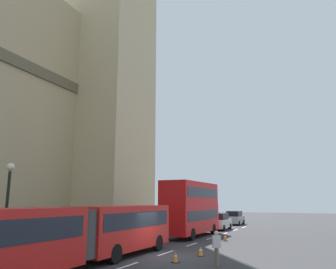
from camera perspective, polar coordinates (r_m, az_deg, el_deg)
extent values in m
plane|color=#333335|center=(20.80, -1.72, -20.29)|extent=(160.00, 160.00, 0.00)
cube|color=silver|center=(17.75, -7.20, -21.72)|extent=(2.20, 0.16, 0.01)
cube|color=silver|center=(21.75, -0.39, -19.89)|extent=(2.20, 0.16, 0.01)
cube|color=silver|center=(25.95, 4.17, -18.50)|extent=(2.20, 0.16, 0.01)
cube|color=silver|center=(30.26, 7.40, -17.43)|extent=(2.20, 0.16, 0.01)
cube|color=silver|center=(34.65, 9.79, -16.59)|extent=(2.20, 0.16, 0.01)
cube|color=silver|center=(39.09, 11.62, -15.93)|extent=(2.20, 0.16, 0.01)
cube|color=silver|center=(43.56, 13.08, -15.39)|extent=(2.20, 0.16, 0.01)
cube|color=#C6B284|center=(49.01, -10.12, 17.41)|extent=(9.74, 9.74, 53.46)
cube|color=red|center=(20.82, -7.95, -15.60)|extent=(8.03, 2.50, 2.50)
cube|color=#1E232D|center=(20.79, -7.91, -14.37)|extent=(7.39, 2.54, 0.90)
cylinder|color=#3F3F3F|center=(17.23, -16.30, -16.15)|extent=(2.38, 2.38, 2.25)
cylinder|color=black|center=(22.61, -1.80, -18.30)|extent=(1.00, 0.30, 1.00)
cylinder|color=black|center=(18.33, -9.21, -19.76)|extent=(1.00, 0.30, 1.00)
cube|color=red|center=(31.42, 4.11, -14.35)|extent=(9.19, 2.50, 2.40)
cube|color=#1E232D|center=(31.41, 4.10, -13.71)|extent=(8.27, 2.54, 0.84)
cube|color=red|center=(31.39, 4.05, -10.25)|extent=(9.01, 2.50, 2.10)
cube|color=#1E232D|center=(31.39, 4.04, -10.06)|extent=(8.27, 2.54, 0.84)
cylinder|color=black|center=(33.90, 7.82, -15.93)|extent=(1.00, 0.30, 1.00)
cylinder|color=black|center=(28.36, 4.16, -16.89)|extent=(1.00, 0.30, 1.00)
cube|color=#B7B7BC|center=(39.11, 8.92, -15.00)|extent=(4.40, 1.80, 0.90)
cube|color=black|center=(38.88, 8.80, -13.84)|extent=(2.46, 1.66, 0.70)
cylinder|color=black|center=(40.28, 10.66, -15.38)|extent=(0.64, 0.30, 0.64)
cylinder|color=black|center=(37.57, 9.55, -15.71)|extent=(0.64, 0.30, 0.64)
cube|color=gray|center=(47.65, 11.54, -14.26)|extent=(4.40, 1.80, 0.90)
cube|color=black|center=(47.42, 11.45, -13.31)|extent=(2.46, 1.66, 0.70)
cylinder|color=black|center=(48.86, 12.91, -14.57)|extent=(0.64, 0.30, 0.64)
cylinder|color=black|center=(46.12, 12.15, -14.80)|extent=(0.64, 0.30, 0.64)
cube|color=black|center=(18.58, 1.30, -21.30)|extent=(0.36, 0.36, 0.03)
cone|color=orange|center=(18.53, 1.29, -20.42)|extent=(0.28, 0.28, 0.55)
cylinder|color=white|center=(18.53, 1.29, -20.34)|extent=(0.17, 0.17, 0.08)
cube|color=black|center=(20.73, 5.72, -20.22)|extent=(0.36, 0.36, 0.03)
cone|color=orange|center=(20.69, 5.71, -19.43)|extent=(0.28, 0.28, 0.55)
cylinder|color=white|center=(20.69, 5.71, -19.36)|extent=(0.17, 0.17, 0.08)
cube|color=black|center=(28.40, 9.93, -17.73)|extent=(0.36, 0.36, 0.03)
cone|color=orange|center=(28.37, 9.91, -17.15)|extent=(0.28, 0.28, 0.55)
cylinder|color=white|center=(28.36, 9.91, -17.10)|extent=(0.17, 0.17, 0.08)
cylinder|color=black|center=(20.51, -26.92, -18.81)|extent=(0.32, 0.32, 0.30)
cylinder|color=black|center=(20.30, -26.33, -12.54)|extent=(0.16, 0.16, 4.80)
sphere|color=beige|center=(20.37, -25.67, -5.10)|extent=(0.44, 0.44, 0.44)
cylinder|color=#726651|center=(17.97, 8.39, -20.18)|extent=(0.16, 0.16, 0.86)
cylinder|color=#726651|center=(17.78, 8.57, -20.27)|extent=(0.16, 0.16, 0.86)
cube|color=silver|center=(17.78, 8.41, -17.90)|extent=(0.41, 0.47, 0.60)
sphere|color=beige|center=(17.73, 8.37, -16.56)|extent=(0.22, 0.22, 0.22)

